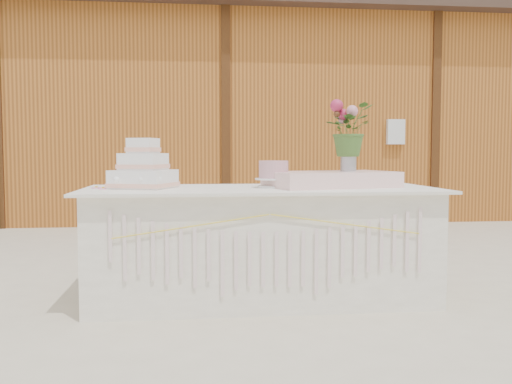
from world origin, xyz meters
TOP-DOWN VIEW (x-y plane):
  - ground at (0.00, 0.00)m, footprint 80.00×80.00m
  - barn at (-0.01, 5.99)m, footprint 12.60×4.60m
  - cake_table at (0.00, -0.00)m, footprint 2.40×1.00m
  - wedding_cake at (-0.79, 0.03)m, footprint 0.48×0.48m
  - pink_cake_stand at (0.09, 0.00)m, footprint 0.26×0.26m
  - satin_runner at (0.49, 0.01)m, footprint 0.96×0.70m
  - flower_vase at (0.63, 0.06)m, footprint 0.11×0.11m
  - bouquet at (0.63, 0.06)m, footprint 0.44×0.44m
  - loose_flowers at (-1.05, 0.03)m, footprint 0.23×0.34m

SIDE VIEW (x-z plane):
  - ground at x=0.00m, z-range 0.00..0.00m
  - cake_table at x=0.00m, z-range 0.00..0.77m
  - loose_flowers at x=-1.05m, z-range 0.77..0.79m
  - satin_runner at x=0.49m, z-range 0.77..0.88m
  - pink_cake_stand at x=0.09m, z-range 0.78..0.97m
  - wedding_cake at x=-0.79m, z-range 0.72..1.05m
  - flower_vase at x=0.63m, z-range 0.88..1.03m
  - bouquet at x=0.63m, z-range 1.03..1.40m
  - barn at x=-0.01m, z-range 0.03..3.33m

